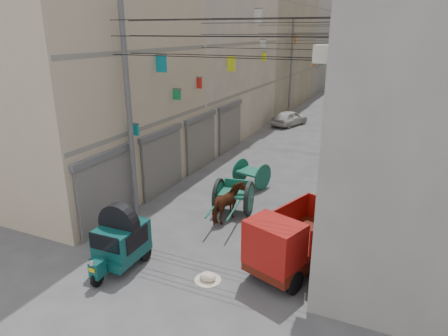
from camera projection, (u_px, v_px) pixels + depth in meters
The scene contains 17 objects.
building_row_left at pixel (266, 36), 39.82m from camera, with size 8.00×62.00×14.00m.
building_row_right at pixel (447, 37), 33.53m from camera, with size 8.00×62.00×14.00m.
end_cap_building at pixel (378, 34), 64.06m from camera, with size 22.00×10.00×13.00m, color gray.
shutters_left at pixel (184, 149), 19.41m from camera, with size 0.18×14.40×2.88m.
signboards at pixel (317, 86), 26.94m from camera, with size 8.22×40.52×5.67m.
ac_units at pixel (348, 14), 12.17m from camera, with size 0.70×6.55×3.35m.
utility_poles at pixel (300, 86), 22.75m from camera, with size 7.40×22.20×8.00m.
overhead_cables at pixel (290, 35), 19.61m from camera, with size 7.40×22.52×1.12m.
auto_rickshaw at pixel (120, 239), 12.19m from camera, with size 1.32×2.28×1.59m.
tonga_cart at pixel (234, 196), 15.95m from camera, with size 1.59×3.15×1.36m.
mini_truck at pixel (290, 245), 11.84m from camera, with size 2.61×3.82×1.97m.
second_cart at pixel (252, 173), 18.69m from camera, with size 1.66×1.55×1.21m.
feed_sack at pixel (208, 277), 11.72m from camera, with size 0.49×0.40×0.25m, color beige.
horse at pixel (229, 204), 15.22m from camera, with size 0.77×1.69×1.43m, color maroon.
distant_car_white at pixel (290, 118), 30.85m from camera, with size 1.38×3.43×1.17m, color silver.
distant_car_grey at pixel (363, 100), 39.09m from camera, with size 1.14×3.27×1.08m, color #4E5250.
distant_car_green at pixel (348, 88), 46.67m from camera, with size 1.80×4.43×1.29m, color #1F5B44.
Camera 1 is at (5.63, -5.76, 6.96)m, focal length 32.00 mm.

